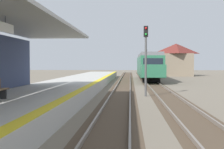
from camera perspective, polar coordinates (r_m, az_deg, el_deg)
The scene contains 6 objects.
station_platform at distance 16.37m, azimuth -14.71°, elevation -4.85°, with size 5.00×80.00×0.91m.
track_pair_nearest_platform at distance 19.57m, azimuth 1.48°, elevation -4.82°, with size 2.34×120.00×0.16m.
track_pair_middle at distance 19.74m, azimuth 11.42°, elevation -4.81°, with size 2.34×120.00×0.16m.
approaching_train at distance 43.04m, azimuth 7.20°, elevation 1.80°, with size 2.93×19.60×4.76m.
rail_signal_post at distance 21.51m, azimuth 6.68°, elevation 4.18°, with size 0.32×0.34×5.20m.
distant_trackside_house at distance 58.62m, azimuth 12.52°, elevation 2.99°, with size 6.60×5.28×6.40m.
Camera 1 is at (2.63, 0.58, 2.42)m, focal length 46.33 mm.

